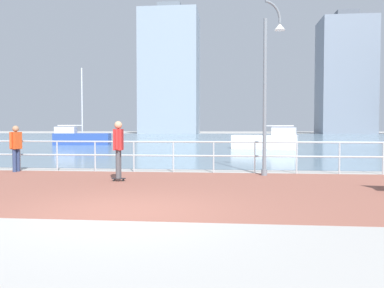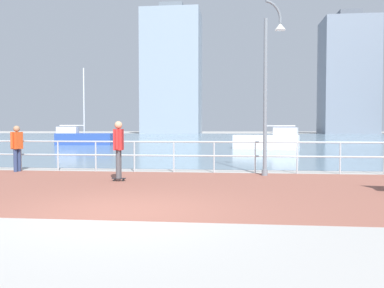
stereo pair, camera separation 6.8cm
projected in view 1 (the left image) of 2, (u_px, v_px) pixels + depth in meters
ground at (214, 141)px, 47.05m from camera, size 220.00×220.00×0.00m
brick_paving at (153, 188)px, 10.19m from camera, size 28.00×7.18×0.01m
harbor_water at (217, 138)px, 58.51m from camera, size 180.00×88.00×0.00m
waterfront_railing at (173, 151)px, 13.73m from camera, size 25.25×0.06×1.09m
lamppost at (269, 79)px, 12.80m from camera, size 0.76×0.53×5.64m
skateboarder at (118, 145)px, 11.46m from camera, size 0.41×0.56×1.74m
bystander at (16, 145)px, 13.92m from camera, size 0.32×0.55×1.63m
sailboat_teal at (267, 140)px, 29.02m from camera, size 4.89×2.50×6.58m
sailboat_blue at (80, 138)px, 35.26m from camera, size 5.02×2.10×6.84m
tower_slate at (345, 76)px, 99.79m from camera, size 13.03×10.50×30.64m
tower_concrete at (170, 73)px, 101.80m from camera, size 14.66×11.44×33.06m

